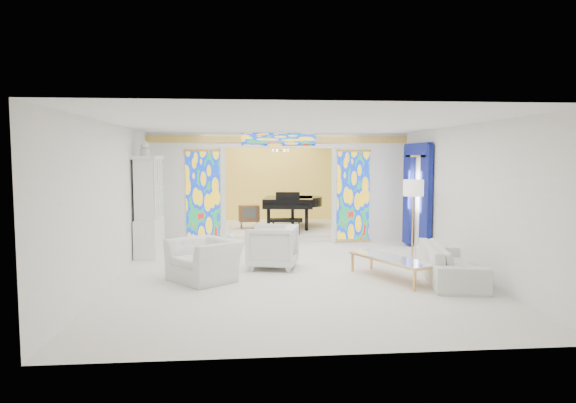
{
  "coord_description": "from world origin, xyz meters",
  "views": [
    {
      "loc": [
        -1.0,
        -11.86,
        2.36
      ],
      "look_at": [
        0.09,
        0.2,
        1.3
      ],
      "focal_mm": 32.0,
      "sensor_mm": 36.0,
      "label": 1
    }
  ],
  "objects": [
    {
      "name": "wall_left",
      "position": [
        -3.5,
        0.0,
        1.5
      ],
      "size": [
        0.02,
        12.0,
        3.0
      ],
      "primitive_type": "cube",
      "color": "white",
      "rests_on": "floor"
    },
    {
      "name": "coffee_table",
      "position": [
        1.86,
        -2.35,
        0.39
      ],
      "size": [
        1.34,
        2.0,
        0.43
      ],
      "rotation": [
        0.0,
        0.0,
        0.43
      ],
      "color": "silver",
      "rests_on": "floor"
    },
    {
      "name": "stained_glass_left",
      "position": [
        -2.03,
        1.89,
        1.3
      ],
      "size": [
        0.9,
        0.04,
        2.4
      ],
      "primitive_type": "cube",
      "color": "gold",
      "rests_on": "partition_wall"
    },
    {
      "name": "vase",
      "position": [
        -1.25,
        -0.96,
        0.68
      ],
      "size": [
        0.25,
        0.25,
        0.2
      ],
      "primitive_type": "imported",
      "rotation": [
        0.0,
        0.0,
        -0.31
      ],
      "color": "white",
      "rests_on": "side_table"
    },
    {
      "name": "grand_piano",
      "position": [
        0.59,
        3.94,
        0.94
      ],
      "size": [
        2.03,
        2.91,
        1.13
      ],
      "rotation": [
        0.0,
        0.0,
        -0.14
      ],
      "color": "black",
      "rests_on": "alcove_platform"
    },
    {
      "name": "partition_wall",
      "position": [
        0.0,
        2.0,
        1.65
      ],
      "size": [
        7.0,
        0.22,
        3.0
      ],
      "color": "white",
      "rests_on": "floor"
    },
    {
      "name": "china_cabinet",
      "position": [
        -3.22,
        0.6,
        1.17
      ],
      "size": [
        0.56,
        1.46,
        2.72
      ],
      "color": "white",
      "rests_on": "floor"
    },
    {
      "name": "floor",
      "position": [
        0.0,
        0.0,
        0.0
      ],
      "size": [
        12.0,
        12.0,
        0.0
      ],
      "primitive_type": "plane",
      "color": "white",
      "rests_on": "ground"
    },
    {
      "name": "sofa",
      "position": [
        2.95,
        -2.54,
        0.34
      ],
      "size": [
        1.35,
        2.48,
        0.69
      ],
      "primitive_type": "imported",
      "rotation": [
        0.0,
        0.0,
        1.38
      ],
      "color": "white",
      "rests_on": "floor"
    },
    {
      "name": "armchair_left",
      "position": [
        -1.72,
        -2.1,
        0.39
      ],
      "size": [
        1.58,
        1.6,
        0.78
      ],
      "primitive_type": "imported",
      "rotation": [
        0.0,
        0.0,
        -0.88
      ],
      "color": "white",
      "rests_on": "floor"
    },
    {
      "name": "gold_curtain_back",
      "position": [
        0.0,
        5.88,
        1.5
      ],
      "size": [
        6.7,
        0.1,
        2.9
      ],
      "primitive_type": "cube",
      "color": "#FFDE58",
      "rests_on": "wall_back"
    },
    {
      "name": "stained_glass_right",
      "position": [
        2.03,
        1.89,
        1.3
      ],
      "size": [
        0.9,
        0.04,
        2.4
      ],
      "primitive_type": "cube",
      "color": "gold",
      "rests_on": "partition_wall"
    },
    {
      "name": "tv_console",
      "position": [
        -0.79,
        3.69,
        0.64
      ],
      "size": [
        0.64,
        0.47,
        0.7
      ],
      "rotation": [
        0.0,
        0.0,
        0.1
      ],
      "color": "brown",
      "rests_on": "alcove_platform"
    },
    {
      "name": "armchair_right",
      "position": [
        -0.37,
        -1.13,
        0.46
      ],
      "size": [
        1.21,
        1.19,
        0.92
      ],
      "primitive_type": "imported",
      "rotation": [
        0.0,
        0.0,
        -1.8
      ],
      "color": "silver",
      "rests_on": "floor"
    },
    {
      "name": "wall_back",
      "position": [
        0.0,
        6.0,
        1.5
      ],
      "size": [
        7.0,
        0.02,
        3.0
      ],
      "primitive_type": "cube",
      "color": "white",
      "rests_on": "floor"
    },
    {
      "name": "blue_drapes",
      "position": [
        3.4,
        0.7,
        1.58
      ],
      "size": [
        0.14,
        1.85,
        2.65
      ],
      "color": "navy",
      "rests_on": "wall_right"
    },
    {
      "name": "alcove_platform",
      "position": [
        0.0,
        4.1,
        0.09
      ],
      "size": [
        6.8,
        3.8,
        0.18
      ],
      "primitive_type": "cube",
      "color": "white",
      "rests_on": "floor"
    },
    {
      "name": "ceiling",
      "position": [
        0.0,
        0.0,
        3.0
      ],
      "size": [
        7.0,
        12.0,
        0.02
      ],
      "primitive_type": "cube",
      "color": "white",
      "rests_on": "wall_back"
    },
    {
      "name": "stained_glass_transom",
      "position": [
        0.0,
        1.89,
        2.82
      ],
      "size": [
        2.0,
        0.04,
        0.34
      ],
      "primitive_type": "cube",
      "color": "gold",
      "rests_on": "partition_wall"
    },
    {
      "name": "chandelier",
      "position": [
        0.2,
        4.0,
        2.55
      ],
      "size": [
        0.48,
        0.48,
        0.3
      ],
      "primitive_type": "cylinder",
      "color": "gold",
      "rests_on": "ceiling"
    },
    {
      "name": "side_table",
      "position": [
        -1.25,
        -0.96,
        0.37
      ],
      "size": [
        0.52,
        0.52,
        0.57
      ],
      "rotation": [
        0.0,
        0.0,
        0.15
      ],
      "color": "white",
      "rests_on": "floor"
    },
    {
      "name": "wall_right",
      "position": [
        3.5,
        0.0,
        1.5
      ],
      "size": [
        0.02,
        12.0,
        3.0
      ],
      "primitive_type": "cube",
      "color": "white",
      "rests_on": "floor"
    },
    {
      "name": "wall_front",
      "position": [
        0.0,
        -6.0,
        1.5
      ],
      "size": [
        7.0,
        0.02,
        3.0
      ],
      "primitive_type": "cube",
      "color": "white",
      "rests_on": "floor"
    },
    {
      "name": "floor_lamp",
      "position": [
        2.81,
        -0.75,
        1.58
      ],
      "size": [
        0.53,
        0.53,
        1.85
      ],
      "rotation": [
        0.0,
        0.0,
        0.21
      ],
      "color": "gold",
      "rests_on": "floor"
    }
  ]
}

